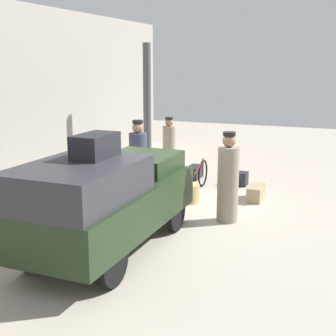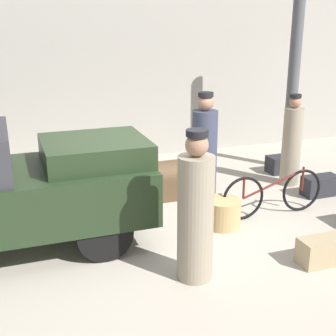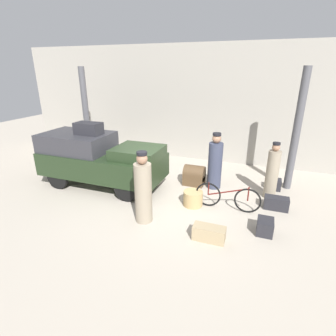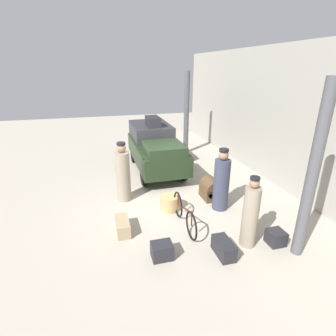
# 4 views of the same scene
# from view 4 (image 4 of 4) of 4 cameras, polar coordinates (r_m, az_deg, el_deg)

# --- Properties ---
(ground_plane) EXTENTS (30.00, 30.00, 0.00)m
(ground_plane) POSITION_cam_4_polar(r_m,az_deg,el_deg) (8.43, -1.68, -5.69)
(ground_plane) COLOR #A89E8E
(station_building_facade) EXTENTS (16.00, 0.15, 4.50)m
(station_building_facade) POSITION_cam_4_polar(r_m,az_deg,el_deg) (9.48, 23.23, 10.03)
(station_building_facade) COLOR gray
(station_building_facade) RESTS_ON ground
(canopy_pillar_left) EXTENTS (0.23, 0.23, 3.67)m
(canopy_pillar_left) POSITION_cam_4_polar(r_m,az_deg,el_deg) (12.09, 4.03, 11.70)
(canopy_pillar_left) COLOR #4C4C51
(canopy_pillar_left) RESTS_ON ground
(canopy_pillar_right) EXTENTS (0.23, 0.23, 3.67)m
(canopy_pillar_right) POSITION_cam_4_polar(r_m,az_deg,el_deg) (5.82, 28.92, -1.39)
(canopy_pillar_right) COLOR #4C4C51
(canopy_pillar_right) RESTS_ON ground
(truck) EXTENTS (3.94, 1.61, 1.67)m
(truck) POSITION_cam_4_polar(r_m,az_deg,el_deg) (10.16, -2.86, 4.69)
(truck) COLOR black
(truck) RESTS_ON ground
(bicycle) EXTENTS (1.74, 0.04, 0.74)m
(bicycle) POSITION_cam_4_polar(r_m,az_deg,el_deg) (6.68, 3.55, -9.97)
(bicycle) COLOR black
(bicycle) RESTS_ON ground
(wicker_basket) EXTENTS (0.54, 0.54, 0.42)m
(wicker_basket) POSITION_cam_4_polar(r_m,az_deg,el_deg) (7.48, 0.45, -7.56)
(wicker_basket) COLOR tan
(wicker_basket) RESTS_ON ground
(porter_lifting_near_truck) EXTENTS (0.44, 0.44, 1.78)m
(porter_lifting_near_truck) POSITION_cam_4_polar(r_m,az_deg,el_deg) (7.43, 11.55, -3.10)
(porter_lifting_near_truck) COLOR #33384C
(porter_lifting_near_truck) RESTS_ON ground
(porter_with_bicycle) EXTENTS (0.35, 0.35, 1.68)m
(porter_with_bicycle) POSITION_cam_4_polar(r_m,az_deg,el_deg) (6.10, 17.50, -9.72)
(porter_with_bicycle) COLOR gray
(porter_with_bicycle) RESTS_ON ground
(porter_carrying_trunk) EXTENTS (0.42, 0.42, 1.81)m
(porter_carrying_trunk) POSITION_cam_4_polar(r_m,az_deg,el_deg) (7.87, -9.76, -1.42)
(porter_carrying_trunk) COLOR gray
(porter_carrying_trunk) RESTS_ON ground
(trunk_umber_medium) EXTENTS (0.63, 0.32, 0.35)m
(trunk_umber_medium) POSITION_cam_4_polar(r_m,az_deg,el_deg) (5.99, 12.03, -16.66)
(trunk_umber_medium) COLOR #232328
(trunk_umber_medium) RESTS_ON ground
(suitcase_black_upright) EXTENTS (0.36, 0.44, 0.35)m
(suitcase_black_upright) POSITION_cam_4_polar(r_m,az_deg,el_deg) (5.80, -1.32, -17.56)
(suitcase_black_upright) COLOR #232328
(suitcase_black_upright) RESTS_ON ground
(trunk_large_brown) EXTENTS (0.71, 0.31, 0.34)m
(trunk_large_brown) POSITION_cam_4_polar(r_m,az_deg,el_deg) (6.65, -9.83, -12.33)
(trunk_large_brown) COLOR #9E8966
(trunk_large_brown) RESTS_ON ground
(suitcase_small_leather) EXTENTS (0.37, 0.37, 0.34)m
(suitcase_small_leather) POSITION_cam_4_polar(r_m,az_deg,el_deg) (6.65, 22.41, -13.80)
(suitcase_small_leather) COLOR #232328
(suitcase_small_leather) RESTS_ON ground
(suitcase_tan_flat) EXTENTS (0.66, 0.53, 0.65)m
(suitcase_tan_flat) POSITION_cam_4_polar(r_m,az_deg,el_deg) (8.17, 9.35, -4.53)
(suitcase_tan_flat) COLOR #4C3823
(suitcase_tan_flat) RESTS_ON ground
(trunk_on_truck_roof) EXTENTS (0.82, 0.47, 0.37)m
(trunk_on_truck_roof) POSITION_cam_4_polar(r_m,az_deg,el_deg) (10.20, -3.29, 10.07)
(trunk_on_truck_roof) COLOR #232328
(trunk_on_truck_roof) RESTS_ON truck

